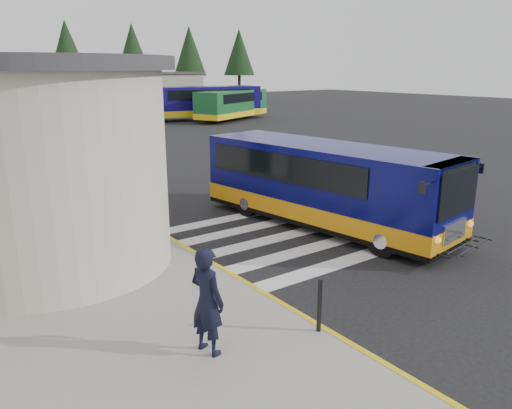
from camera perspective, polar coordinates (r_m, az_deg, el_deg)
ground at (r=15.72m, az=4.60°, el=-2.08°), size 140.00×140.00×0.00m
curb_strip at (r=17.02m, az=-14.89°, el=-0.91°), size 0.12×34.00×0.16m
crosswalk at (r=14.83m, az=5.14°, el=-3.15°), size 8.00×5.35×0.01m
depot_building at (r=55.68m, az=-20.05°, el=11.83°), size 26.40×8.40×4.20m
tree_line at (r=63.44m, az=-22.36°, el=16.18°), size 58.40×4.40×10.00m
transit_bus at (r=15.24m, az=7.93°, el=1.91°), size 3.87×9.05×2.49m
pedestrian_a at (r=8.25m, az=-5.61°, el=-10.91°), size 0.59×0.75×1.83m
pedestrian_b at (r=11.07m, az=-17.25°, el=-5.46°), size 0.89×0.92×1.50m
bollard at (r=9.05m, az=7.26°, el=-11.38°), size 0.08×0.08×1.00m
far_bus_a at (r=47.32m, az=-5.82°, el=11.68°), size 10.42×4.70×2.60m
far_bus_b at (r=46.62m, az=-2.73°, el=11.45°), size 9.15×6.09×2.31m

